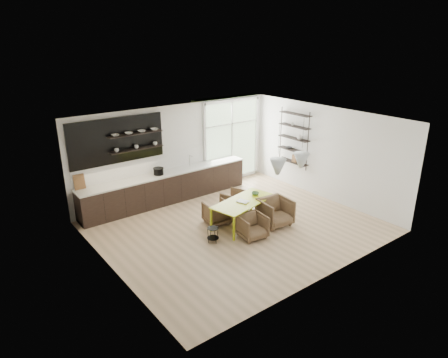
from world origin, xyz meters
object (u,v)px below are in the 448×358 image
at_px(armchair_front_right, 275,212).
at_px(wire_stool, 213,233).
at_px(armchair_front_left, 252,226).
at_px(armchair_back_left, 217,213).
at_px(armchair_back_right, 235,201).
at_px(dining_table, 244,202).

height_order(armchair_front_right, wire_stool, armchair_front_right).
distance_m(armchair_front_left, wire_stool, 1.03).
distance_m(armchair_back_left, armchair_front_left, 1.24).
height_order(armchair_back_right, armchair_front_right, armchair_front_right).
bearing_deg(armchair_back_left, dining_table, 143.68).
relative_size(armchair_back_right, wire_stool, 1.78).
height_order(dining_table, armchair_front_right, armchair_front_right).
bearing_deg(wire_stool, armchair_back_left, 48.15).
bearing_deg(armchair_front_right, wire_stool, 178.78).
distance_m(armchair_front_left, armchair_front_right, 1.00).
xyz_separation_m(armchair_back_right, armchair_front_right, (0.32, -1.35, 0.06)).
relative_size(armchair_front_left, armchair_front_right, 0.83).
distance_m(armchair_back_left, armchair_back_right, 0.93).
distance_m(armchair_back_right, armchair_front_left, 1.67).
xyz_separation_m(dining_table, armchair_back_right, (0.35, 0.82, -0.33)).
bearing_deg(wire_stool, armchair_front_right, -7.19).
xyz_separation_m(armchair_back_left, armchair_front_left, (0.22, -1.22, 0.00)).
bearing_deg(dining_table, armchair_back_right, 54.04).
xyz_separation_m(armchair_front_right, wire_stool, (-1.92, 0.24, -0.12)).
xyz_separation_m(armchair_back_right, wire_stool, (-1.59, -1.11, -0.06)).
height_order(armchair_back_left, armchair_front_right, armchair_front_right).
height_order(dining_table, armchair_back_right, dining_table).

